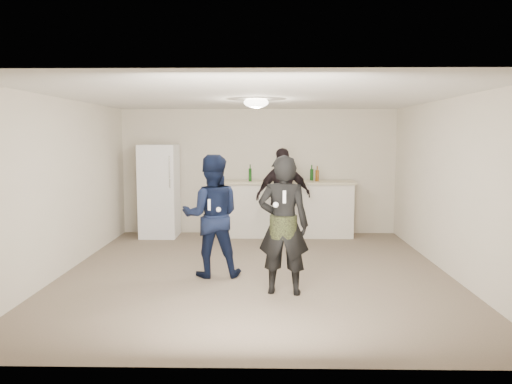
{
  "coord_description": "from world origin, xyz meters",
  "views": [
    {
      "loc": [
        0.14,
        -7.04,
        1.96
      ],
      "look_at": [
        0.0,
        0.2,
        1.15
      ],
      "focal_mm": 35.0,
      "sensor_mm": 36.0,
      "label": 1
    }
  ],
  "objects_px": {
    "counter": "(285,210)",
    "shaker": "(274,177)",
    "spectator": "(283,196)",
    "fridge": "(159,191)",
    "woman": "(283,225)",
    "man": "(212,216)"
  },
  "relations": [
    {
      "from": "shaker",
      "to": "woman",
      "type": "relative_size",
      "value": 0.1
    },
    {
      "from": "woman",
      "to": "fridge",
      "type": "bearing_deg",
      "value": -49.79
    },
    {
      "from": "fridge",
      "to": "woman",
      "type": "relative_size",
      "value": 1.04
    },
    {
      "from": "woman",
      "to": "spectator",
      "type": "height_order",
      "value": "spectator"
    },
    {
      "from": "man",
      "to": "spectator",
      "type": "xyz_separation_m",
      "value": [
        1.08,
        2.2,
        0.02
      ]
    },
    {
      "from": "counter",
      "to": "spectator",
      "type": "bearing_deg",
      "value": -95.53
    },
    {
      "from": "counter",
      "to": "man",
      "type": "relative_size",
      "value": 1.52
    },
    {
      "from": "counter",
      "to": "spectator",
      "type": "height_order",
      "value": "spectator"
    },
    {
      "from": "shaker",
      "to": "spectator",
      "type": "bearing_deg",
      "value": -75.88
    },
    {
      "from": "counter",
      "to": "shaker",
      "type": "bearing_deg",
      "value": -179.47
    },
    {
      "from": "man",
      "to": "spectator",
      "type": "relative_size",
      "value": 0.98
    },
    {
      "from": "spectator",
      "to": "fridge",
      "type": "bearing_deg",
      "value": -27.36
    },
    {
      "from": "man",
      "to": "fridge",
      "type": "bearing_deg",
      "value": -69.54
    },
    {
      "from": "fridge",
      "to": "shaker",
      "type": "relative_size",
      "value": 10.59
    },
    {
      "from": "shaker",
      "to": "woman",
      "type": "distance_m",
      "value": 3.63
    },
    {
      "from": "counter",
      "to": "man",
      "type": "height_order",
      "value": "man"
    },
    {
      "from": "man",
      "to": "spectator",
      "type": "distance_m",
      "value": 2.45
    },
    {
      "from": "fridge",
      "to": "shaker",
      "type": "distance_m",
      "value": 2.26
    },
    {
      "from": "woman",
      "to": "man",
      "type": "bearing_deg",
      "value": -31.49
    },
    {
      "from": "counter",
      "to": "shaker",
      "type": "xyz_separation_m",
      "value": [
        -0.22,
        -0.0,
        0.65
      ]
    },
    {
      "from": "fridge",
      "to": "woman",
      "type": "height_order",
      "value": "fridge"
    },
    {
      "from": "counter",
      "to": "shaker",
      "type": "relative_size",
      "value": 15.29
    }
  ]
}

